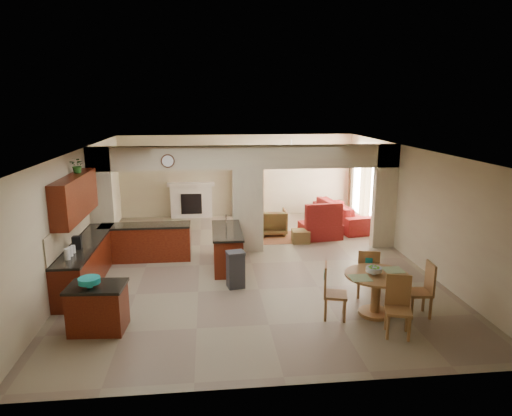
{
  "coord_description": "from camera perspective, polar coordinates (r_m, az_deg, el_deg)",
  "views": [
    {
      "loc": [
        -1.02,
        -10.58,
        3.87
      ],
      "look_at": [
        0.14,
        0.3,
        1.33
      ],
      "focal_mm": 32.0,
      "sensor_mm": 36.0,
      "label": 1
    }
  ],
  "objects": [
    {
      "name": "floor",
      "position": [
        11.31,
        -0.56,
        -6.93
      ],
      "size": [
        10.0,
        10.0,
        0.0
      ],
      "primitive_type": "plane",
      "color": "#7E7157",
      "rests_on": "ground"
    },
    {
      "name": "ceiling",
      "position": [
        10.68,
        -0.59,
        7.33
      ],
      "size": [
        10.0,
        10.0,
        0.0
      ],
      "primitive_type": "plane",
      "rotation": [
        3.14,
        0.0,
        0.0
      ],
      "color": "white",
      "rests_on": "wall_back"
    },
    {
      "name": "wall_back",
      "position": [
        15.8,
        -2.33,
        4.08
      ],
      "size": [
        8.0,
        0.0,
        8.0
      ],
      "primitive_type": "plane",
      "rotation": [
        1.57,
        0.0,
        0.0
      ],
      "color": "#C1B78D",
      "rests_on": "floor"
    },
    {
      "name": "wall_front",
      "position": [
        6.18,
        3.97,
        -10.49
      ],
      "size": [
        8.0,
        0.0,
        8.0
      ],
      "primitive_type": "plane",
      "rotation": [
        -1.57,
        0.0,
        0.0
      ],
      "color": "#C1B78D",
      "rests_on": "floor"
    },
    {
      "name": "wall_left",
      "position": [
        11.26,
        -21.28,
        -0.49
      ],
      "size": [
        0.0,
        10.0,
        10.0
      ],
      "primitive_type": "plane",
      "rotation": [
        1.57,
        0.0,
        1.57
      ],
      "color": "#C1B78D",
      "rests_on": "floor"
    },
    {
      "name": "wall_right",
      "position": [
        11.96,
        18.86,
        0.46
      ],
      "size": [
        0.0,
        10.0,
        10.0
      ],
      "primitive_type": "plane",
      "rotation": [
        1.57,
        0.0,
        -1.57
      ],
      "color": "#C1B78D",
      "rests_on": "floor"
    },
    {
      "name": "partition_left_pier",
      "position": [
        12.14,
        -18.72,
        0.64
      ],
      "size": [
        0.6,
        0.25,
        2.8
      ],
      "primitive_type": "cube",
      "color": "#C1B78D",
      "rests_on": "floor"
    },
    {
      "name": "partition_center_pier",
      "position": [
        11.95,
        -1.03,
        -0.33
      ],
      "size": [
        0.8,
        0.25,
        2.2
      ],
      "primitive_type": "cube",
      "color": "#C1B78D",
      "rests_on": "floor"
    },
    {
      "name": "partition_right_pier",
      "position": [
        12.74,
        15.77,
        1.41
      ],
      "size": [
        0.6,
        0.25,
        2.8
      ],
      "primitive_type": "cube",
      "color": "#C1B78D",
      "rests_on": "floor"
    },
    {
      "name": "partition_header",
      "position": [
        11.7,
        -1.06,
        6.36
      ],
      "size": [
        8.0,
        0.25,
        0.6
      ],
      "primitive_type": "cube",
      "color": "#C1B78D",
      "rests_on": "partition_center_pier"
    },
    {
      "name": "kitchen_counter",
      "position": [
        11.1,
        -17.51,
        -5.41
      ],
      "size": [
        2.52,
        3.29,
        1.48
      ],
      "color": "#3D0B07",
      "rests_on": "floor"
    },
    {
      "name": "upper_cabinets",
      "position": [
        10.36,
        -21.67,
        1.29
      ],
      "size": [
        0.35,
        2.4,
        0.9
      ],
      "primitive_type": "cube",
      "color": "#3D0B07",
      "rests_on": "wall_left"
    },
    {
      "name": "peninsula",
      "position": [
        11.01,
        -3.63,
        -5.0
      ],
      "size": [
        0.7,
        1.85,
        0.91
      ],
      "color": "#3D0B07",
      "rests_on": "floor"
    },
    {
      "name": "wall_clock",
      "position": [
        11.56,
        -10.97,
        5.79
      ],
      "size": [
        0.34,
        0.03,
        0.34
      ],
      "primitive_type": "cylinder",
      "rotation": [
        1.57,
        0.0,
        0.0
      ],
      "color": "#4C2A19",
      "rests_on": "partition_header"
    },
    {
      "name": "rug",
      "position": [
        13.44,
        3.68,
        -3.66
      ],
      "size": [
        1.6,
        1.3,
        0.01
      ],
      "primitive_type": "cube",
      "color": "#975737",
      "rests_on": "floor"
    },
    {
      "name": "fireplace",
      "position": [
        15.76,
        -8.08,
        1.02
      ],
      "size": [
        1.6,
        0.35,
        1.2
      ],
      "color": "beige",
      "rests_on": "floor"
    },
    {
      "name": "shelving_unit",
      "position": [
        15.74,
        -1.0,
        2.2
      ],
      "size": [
        1.0,
        0.32,
        1.8
      ],
      "primitive_type": "cube",
      "color": "olive",
      "rests_on": "floor"
    },
    {
      "name": "window_a",
      "position": [
        14.07,
        14.81,
        1.7
      ],
      "size": [
        0.02,
        0.9,
        1.9
      ],
      "primitive_type": "cube",
      "color": "white",
      "rests_on": "wall_right"
    },
    {
      "name": "window_b",
      "position": [
        15.64,
        12.62,
        2.93
      ],
      "size": [
        0.02,
        0.9,
        1.9
      ],
      "primitive_type": "cube",
      "color": "white",
      "rests_on": "wall_right"
    },
    {
      "name": "glazed_door",
      "position": [
        14.88,
        13.63,
        1.78
      ],
      "size": [
        0.02,
        0.7,
        2.1
      ],
      "primitive_type": "cube",
      "color": "white",
      "rests_on": "wall_right"
    },
    {
      "name": "drape_a_left",
      "position": [
        13.5,
        15.54,
        1.19
      ],
      "size": [
        0.1,
        0.28,
        2.3
      ],
      "primitive_type": "cube",
      "color": "#46241C",
      "rests_on": "wall_right"
    },
    {
      "name": "drape_a_right",
      "position": [
        14.6,
        13.84,
        2.16
      ],
      "size": [
        0.1,
        0.28,
        2.3
      ],
      "primitive_type": "cube",
      "color": "#46241C",
      "rests_on": "wall_right"
    },
    {
      "name": "drape_b_left",
      "position": [
        15.07,
        13.2,
        2.52
      ],
      "size": [
        0.1,
        0.28,
        2.3
      ],
      "primitive_type": "cube",
      "color": "#46241C",
      "rests_on": "wall_right"
    },
    {
      "name": "drape_b_right",
      "position": [
        16.19,
        11.82,
        3.3
      ],
      "size": [
        0.1,
        0.28,
        2.3
      ],
      "primitive_type": "cube",
      "color": "#46241C",
      "rests_on": "wall_right"
    },
    {
      "name": "ceiling_fan",
      "position": [
        13.87,
        4.44,
        7.62
      ],
      "size": [
        1.0,
        1.0,
        0.1
      ],
      "primitive_type": "cylinder",
      "color": "white",
      "rests_on": "ceiling"
    },
    {
      "name": "kitchen_island",
      "position": [
        8.48,
        -19.15,
        -11.68
      ],
      "size": [
        1.01,
        0.76,
        0.83
      ],
      "rotation": [
        0.0,
        0.0,
        -0.07
      ],
      "color": "#3D0B07",
      "rests_on": "floor"
    },
    {
      "name": "teal_bowl",
      "position": [
        8.24,
        -20.1,
        -8.73
      ],
      "size": [
        0.36,
        0.36,
        0.17
      ],
      "primitive_type": "cylinder",
      "color": "teal",
      "rests_on": "kitchen_island"
    },
    {
      "name": "trash_can",
      "position": [
        9.8,
        -2.57,
        -7.85
      ],
      "size": [
        0.4,
        0.36,
        0.74
      ],
      "primitive_type": "cube",
      "rotation": [
        0.0,
        0.0,
        0.2
      ],
      "color": "#2F2E31",
      "rests_on": "floor"
    },
    {
      "name": "dining_table",
      "position": [
        8.82,
        14.79,
        -9.65
      ],
      "size": [
        1.18,
        1.18,
        0.8
      ],
      "color": "olive",
      "rests_on": "floor"
    },
    {
      "name": "fruit_bowl",
      "position": [
        8.66,
        14.52,
        -7.56
      ],
      "size": [
        0.29,
        0.29,
        0.16
      ],
      "primitive_type": "cylinder",
      "color": "#53A423",
      "rests_on": "dining_table"
    },
    {
      "name": "sofa",
      "position": [
        14.87,
        10.97,
        -0.68
      ],
      "size": [
        2.84,
        1.51,
        0.79
      ],
      "primitive_type": "imported",
      "rotation": [
        0.0,
        0.0,
        1.75
      ],
      "color": "maroon",
      "rests_on": "floor"
    },
    {
      "name": "chaise",
      "position": [
        13.48,
        8.01,
        -2.78
      ],
      "size": [
        1.2,
        1.03,
        0.44
      ],
      "primitive_type": "cube",
      "rotation": [
        0.0,
        0.0,
        0.14
      ],
      "color": "maroon",
      "rests_on": "floor"
    },
    {
      "name": "armchair",
      "position": [
        13.65,
        2.07,
        -1.74
      ],
      "size": [
        0.84,
        0.86,
        0.76
      ],
      "primitive_type": "imported",
      "rotation": [
        0.0,
        0.0,
        3.11
      ],
      "color": "maroon",
      "rests_on": "floor"
    },
    {
      "name": "ottoman",
      "position": [
        12.98,
        5.59,
        -3.52
      ],
      "size": [
        0.51,
        0.51,
        0.35
      ],
      "primitive_type": "cube",
      "rotation": [
        0.0,
        0.0,
        -0.06
      ],
      "color": "maroon",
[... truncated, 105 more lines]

